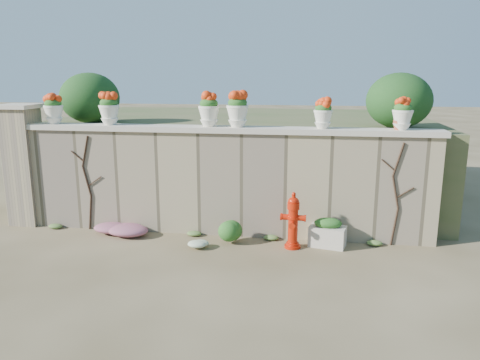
% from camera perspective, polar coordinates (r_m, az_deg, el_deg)
% --- Properties ---
extents(ground, '(80.00, 80.00, 0.00)m').
position_cam_1_polar(ground, '(7.72, -4.74, -10.72)').
color(ground, brown).
rests_on(ground, ground).
extents(stone_wall, '(8.00, 0.40, 2.00)m').
position_cam_1_polar(stone_wall, '(9.08, -2.22, -0.41)').
color(stone_wall, gray).
rests_on(stone_wall, ground).
extents(wall_cap, '(8.10, 0.52, 0.10)m').
position_cam_1_polar(wall_cap, '(8.89, -2.28, 6.19)').
color(wall_cap, beige).
rests_on(wall_cap, stone_wall).
extents(gate_pillar, '(0.72, 0.72, 2.48)m').
position_cam_1_polar(gate_pillar, '(10.62, -24.81, 1.77)').
color(gate_pillar, gray).
rests_on(gate_pillar, ground).
extents(raised_fill, '(9.00, 6.00, 2.00)m').
position_cam_1_polar(raised_fill, '(12.17, 0.65, 3.02)').
color(raised_fill, '#384C23').
rests_on(raised_fill, ground).
extents(back_shrub_left, '(1.30, 1.30, 1.10)m').
position_cam_1_polar(back_shrub_left, '(11.03, -17.83, 9.50)').
color(back_shrub_left, '#143814').
rests_on(back_shrub_left, raised_fill).
extents(back_shrub_right, '(1.30, 1.30, 1.10)m').
position_cam_1_polar(back_shrub_right, '(10.03, 18.81, 9.15)').
color(back_shrub_right, '#143814').
rests_on(back_shrub_right, raised_fill).
extents(vine_left, '(0.60, 0.04, 1.91)m').
position_cam_1_polar(vine_left, '(9.74, -18.10, -0.18)').
color(vine_left, black).
rests_on(vine_left, ground).
extents(vine_right, '(0.60, 0.04, 1.91)m').
position_cam_1_polar(vine_right, '(8.84, 18.50, -1.50)').
color(vine_right, black).
rests_on(vine_right, ground).
extents(fire_hydrant, '(0.44, 0.31, 1.03)m').
position_cam_1_polar(fire_hydrant, '(8.44, 6.49, -4.91)').
color(fire_hydrant, '#B71A07').
rests_on(fire_hydrant, ground).
extents(planter_box, '(0.71, 0.51, 0.53)m').
position_cam_1_polar(planter_box, '(8.70, 10.62, -6.39)').
color(planter_box, beige).
rests_on(planter_box, ground).
extents(green_shrub, '(0.57, 0.51, 0.54)m').
position_cam_1_polar(green_shrub, '(8.68, -1.51, -6.04)').
color(green_shrub, '#1E5119').
rests_on(green_shrub, ground).
extents(magenta_clump, '(1.03, 0.68, 0.27)m').
position_cam_1_polar(magenta_clump, '(9.49, -14.33, -5.62)').
color(magenta_clump, '#CD298D').
rests_on(magenta_clump, ground).
extents(white_flowers, '(0.56, 0.45, 0.20)m').
position_cam_1_polar(white_flowers, '(8.51, -4.48, -7.69)').
color(white_flowers, white).
rests_on(white_flowers, ground).
extents(urn_pot_0, '(0.38, 0.38, 0.59)m').
position_cam_1_polar(urn_pot_0, '(10.08, -21.79, 8.03)').
color(urn_pot_0, silver).
rests_on(urn_pot_0, wall_cap).
extents(urn_pot_1, '(0.39, 0.39, 0.62)m').
position_cam_1_polar(urn_pot_1, '(9.54, -15.67, 8.33)').
color(urn_pot_1, silver).
rests_on(urn_pot_1, wall_cap).
extents(urn_pot_2, '(0.40, 0.40, 0.63)m').
position_cam_1_polar(urn_pot_2, '(8.91, -3.81, 8.50)').
color(urn_pot_2, silver).
rests_on(urn_pot_2, wall_cap).
extents(urn_pot_3, '(0.42, 0.42, 0.65)m').
position_cam_1_polar(urn_pot_3, '(8.80, -0.30, 8.56)').
color(urn_pot_3, silver).
rests_on(urn_pot_3, wall_cap).
extents(urn_pot_4, '(0.35, 0.35, 0.54)m').
position_cam_1_polar(urn_pot_4, '(8.70, 10.10, 7.96)').
color(urn_pot_4, silver).
rests_on(urn_pot_4, wall_cap).
extents(urn_pot_5, '(0.36, 0.36, 0.57)m').
position_cam_1_polar(urn_pot_5, '(8.84, 19.21, 7.61)').
color(urn_pot_5, silver).
rests_on(urn_pot_5, wall_cap).
extents(terracotta_pot, '(0.23, 0.23, 0.27)m').
position_cam_1_polar(terracotta_pot, '(8.85, 18.89, 6.63)').
color(terracotta_pot, '#AC4C34').
rests_on(terracotta_pot, wall_cap).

